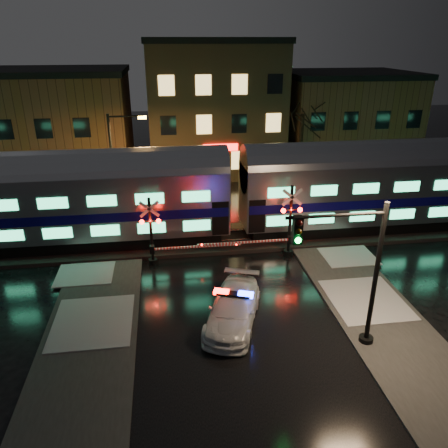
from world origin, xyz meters
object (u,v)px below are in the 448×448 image
Objects in this scene: crossing_signal_right at (284,228)px; traffic_light at (352,275)px; crossing_signal_left at (158,238)px; streetlight at (116,162)px; police_car at (233,309)px.

traffic_light is (0.38, -8.33, 1.59)m from crossing_signal_right.
crossing_signal_right is 1.08× the size of crossing_signal_left.
crossing_signal_right is at bearing -34.29° from streetlight.
traffic_light is at bearing -87.39° from crossing_signal_right.
streetlight is (-5.86, 12.75, 3.58)m from police_car.
police_car is 0.85× the size of traffic_light.
police_car is 7.31m from crossing_signal_right.
crossing_signal_left is 11.42m from traffic_light.
crossing_signal_right reaches higher than crossing_signal_left.
traffic_light is at bearing -55.85° from streetlight.
police_car is at bearing 145.09° from traffic_light.
crossing_signal_left is at bearing 125.28° from traffic_light.
crossing_signal_left reaches higher than police_car.
traffic_light is (4.33, -2.27, 2.65)m from police_car.
streetlight reaches higher than crossing_signal_left.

